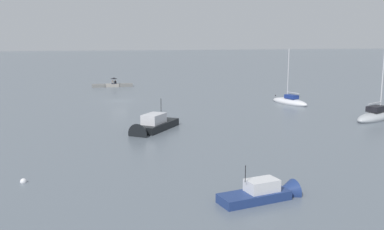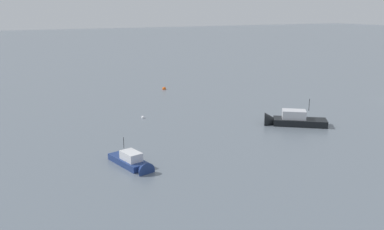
{
  "view_description": "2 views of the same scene",
  "coord_description": "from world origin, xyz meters",
  "views": [
    {
      "loc": [
        4.45,
        68.38,
        9.9
      ],
      "look_at": [
        -4.44,
        30.6,
        2.93
      ],
      "focal_mm": 41.01,
      "sensor_mm": 36.0,
      "label": 1
    },
    {
      "loc": [
        -37.87,
        55.38,
        13.41
      ],
      "look_at": [
        4.19,
        33.25,
        1.02
      ],
      "focal_mm": 38.23,
      "sensor_mm": 36.0,
      "label": 2
    }
  ],
  "objects": [
    {
      "name": "umbrella_open_black",
      "position": [
        -0.34,
        -19.87,
        1.72
      ],
      "size": [
        1.4,
        1.4,
        1.3
      ],
      "color": "black",
      "rests_on": "seawall_pier"
    },
    {
      "name": "sailboat_white_far",
      "position": [
        -24.54,
        8.85,
        0.33
      ],
      "size": [
        3.98,
        7.19,
        8.47
      ],
      "rotation": [
        0.0,
        0.0,
        3.45
      ],
      "color": "silver",
      "rests_on": "ground_plane"
    },
    {
      "name": "motorboat_black_near",
      "position": [
        -1.8,
        23.26,
        0.43
      ],
      "size": [
        6.14,
        7.1,
        4.06
      ],
      "rotation": [
        0.0,
        0.0,
        5.63
      ],
      "color": "black",
      "rests_on": "ground_plane"
    },
    {
      "name": "sailboat_grey_mid",
      "position": [
        -29.35,
        22.69,
        0.41
      ],
      "size": [
        8.48,
        5.92,
        11.24
      ],
      "rotation": [
        0.0,
        0.0,
        2.05
      ],
      "color": "#ADB2B7",
      "rests_on": "ground_plane"
    },
    {
      "name": "mooring_buoy_mid",
      "position": [
        9.14,
        37.66,
        0.08
      ],
      "size": [
        0.44,
        0.44,
        0.44
      ],
      "color": "white",
      "rests_on": "ground_plane"
    },
    {
      "name": "person_seated_dark_left",
      "position": [
        -0.61,
        -19.93,
        0.85
      ],
      "size": [
        0.47,
        0.65,
        0.73
      ],
      "rotation": [
        0.0,
        0.0,
        -0.16
      ],
      "color": "#1E2333",
      "rests_on": "seawall_pier"
    },
    {
      "name": "ground_plane",
      "position": [
        0.0,
        0.0,
        0.0
      ],
      "size": [
        500.0,
        500.0,
        0.0
      ],
      "primitive_type": "plane",
      "color": "slate"
    },
    {
      "name": "person_seated_grey_right",
      "position": [
        -0.05,
        -19.75,
        0.85
      ],
      "size": [
        0.47,
        0.65,
        0.73
      ],
      "rotation": [
        0.0,
        0.0,
        -0.16
      ],
      "color": "#1E2333",
      "rests_on": "seawall_pier"
    },
    {
      "name": "seawall_pier",
      "position": [
        0.0,
        -19.96,
        0.3
      ],
      "size": [
        7.98,
        1.51,
        0.6
      ],
      "color": "slate",
      "rests_on": "ground_plane"
    },
    {
      "name": "motorboat_navy_far",
      "position": [
        -5.91,
        44.35,
        0.31
      ],
      "size": [
        5.47,
        2.65,
        2.95
      ],
      "rotation": [
        0.0,
        0.0,
        1.78
      ],
      "color": "navy",
      "rests_on": "ground_plane"
    }
  ]
}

